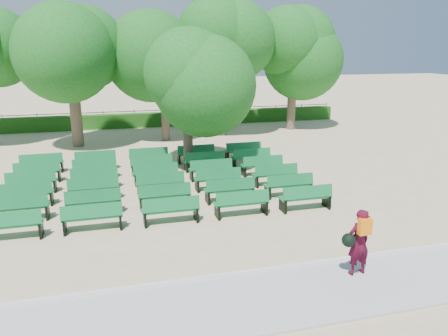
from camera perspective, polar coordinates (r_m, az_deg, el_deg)
ground at (r=15.99m, az=-4.33°, el=-3.12°), size 120.00×120.00×0.00m
paving at (r=9.47m, az=4.58°, el=-16.94°), size 30.00×2.20×0.06m
curb at (r=10.39m, az=2.40°, el=-13.59°), size 30.00×0.12×0.10m
hedge at (r=29.40m, az=-9.57°, el=6.24°), size 26.00×0.70×0.90m
fence at (r=29.86m, az=-9.61°, el=5.50°), size 26.00×0.10×1.02m
tree_line at (r=25.56m, az=-8.60°, el=3.87°), size 21.80×6.80×7.04m
bench_array at (r=16.46m, az=-8.74°, el=-2.39°), size 1.70×0.57×1.07m
tree_among at (r=18.39m, az=-4.93°, el=12.00°), size 4.00×4.00×5.80m
person at (r=10.43m, az=17.12°, el=-9.14°), size 0.76×0.47×1.57m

